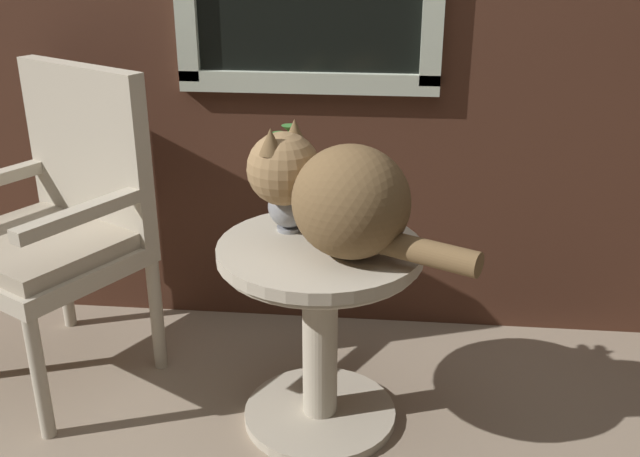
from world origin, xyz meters
The scene contains 5 objects.
ground_plane centered at (0.00, 0.00, 0.00)m, with size 6.00×6.00×0.00m, color gray.
wicker_side_table centered at (0.27, 0.06, 0.40)m, with size 0.58×0.58×0.58m.
wicker_chair centered at (-0.59, 0.28, 0.54)m, with size 0.71×0.70×1.01m.
cat centered at (0.32, 0.03, 0.75)m, with size 0.63×0.42×0.33m.
pewter_vase_with_ivy centered at (0.17, 0.16, 0.68)m, with size 0.12×0.12×0.31m.
Camera 1 is at (0.46, -1.81, 1.42)m, focal length 41.46 mm.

